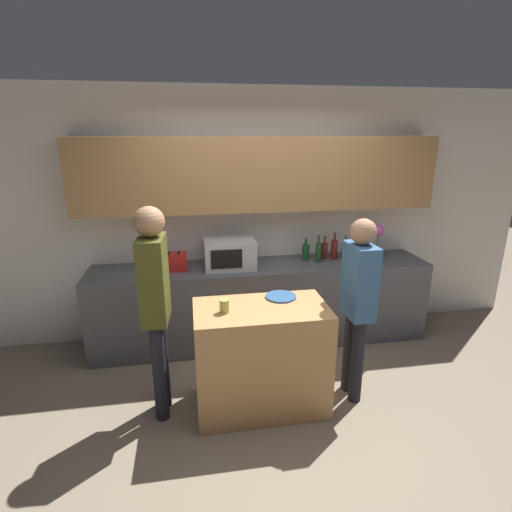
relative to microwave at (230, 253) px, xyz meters
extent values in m
plane|color=#7F705B|center=(0.34, -1.38, -1.03)|extent=(14.00, 14.00, 0.00)
cube|color=silver|center=(0.34, 0.36, 0.32)|extent=(6.40, 0.08, 2.70)
cube|color=#A37547|center=(0.34, 0.16, 0.79)|extent=(3.74, 0.32, 0.75)
cube|color=#4C4C51|center=(0.34, 0.01, -0.59)|extent=(3.60, 0.62, 0.88)
cube|color=#B27F4C|center=(0.13, -1.10, -0.58)|extent=(1.07, 0.59, 0.91)
cube|color=#B7BABC|center=(0.00, 0.00, 0.00)|extent=(0.52, 0.38, 0.30)
cube|color=black|center=(-0.05, -0.19, 0.00)|extent=(0.31, 0.01, 0.19)
cube|color=#B21E19|center=(-0.57, 0.00, -0.06)|extent=(0.26, 0.16, 0.18)
cube|color=black|center=(-0.62, 0.00, 0.03)|extent=(0.02, 0.11, 0.01)
cube|color=black|center=(-0.52, 0.00, 0.03)|extent=(0.02, 0.11, 0.01)
cylinder|color=brown|center=(1.63, 0.00, -0.10)|extent=(0.14, 0.14, 0.10)
cylinder|color=#38662D|center=(1.63, 0.00, 0.04)|extent=(0.01, 0.01, 0.18)
sphere|color=#B25199|center=(1.63, 0.00, 0.18)|extent=(0.13, 0.13, 0.13)
cylinder|color=#194723|center=(0.85, 0.10, -0.06)|extent=(0.08, 0.08, 0.18)
cylinder|color=#194723|center=(0.85, 0.10, 0.06)|extent=(0.03, 0.03, 0.07)
cylinder|color=#194723|center=(0.97, 0.01, -0.04)|extent=(0.06, 0.06, 0.22)
cylinder|color=#194723|center=(0.97, 0.01, 0.11)|extent=(0.02, 0.02, 0.08)
cylinder|color=maroon|center=(1.07, 0.11, -0.06)|extent=(0.07, 0.07, 0.19)
cylinder|color=maroon|center=(1.07, 0.11, 0.07)|extent=(0.02, 0.02, 0.07)
cylinder|color=maroon|center=(1.18, 0.10, -0.04)|extent=(0.07, 0.07, 0.21)
cylinder|color=maroon|center=(1.18, 0.10, 0.10)|extent=(0.03, 0.03, 0.08)
cylinder|color=#194723|center=(1.28, 0.05, -0.05)|extent=(0.07, 0.07, 0.20)
cylinder|color=#194723|center=(1.28, 0.05, 0.09)|extent=(0.03, 0.03, 0.08)
cylinder|color=#2D5684|center=(0.33, -0.93, -0.12)|extent=(0.26, 0.26, 0.01)
cylinder|color=tan|center=(-0.16, -1.14, -0.07)|extent=(0.08, 0.08, 0.10)
cylinder|color=black|center=(-0.67, -0.97, -0.61)|extent=(0.11, 0.11, 0.84)
cylinder|color=black|center=(-0.69, -1.13, -0.61)|extent=(0.11, 0.11, 0.84)
cube|color=#47491B|center=(-0.68, -1.05, 0.14)|extent=(0.21, 0.35, 0.67)
sphere|color=#9E7051|center=(-0.68, -1.05, 0.59)|extent=(0.23, 0.23, 0.23)
cylinder|color=black|center=(0.95, -1.17, -0.65)|extent=(0.11, 0.11, 0.77)
cylinder|color=black|center=(0.95, -1.01, -0.65)|extent=(0.11, 0.11, 0.77)
cube|color=#345B85|center=(0.95, -1.09, 0.05)|extent=(0.19, 0.34, 0.61)
sphere|color=#9E7051|center=(0.95, -1.09, 0.46)|extent=(0.21, 0.21, 0.21)
camera|label=1|loc=(-0.39, -3.95, 1.21)|focal=28.00mm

